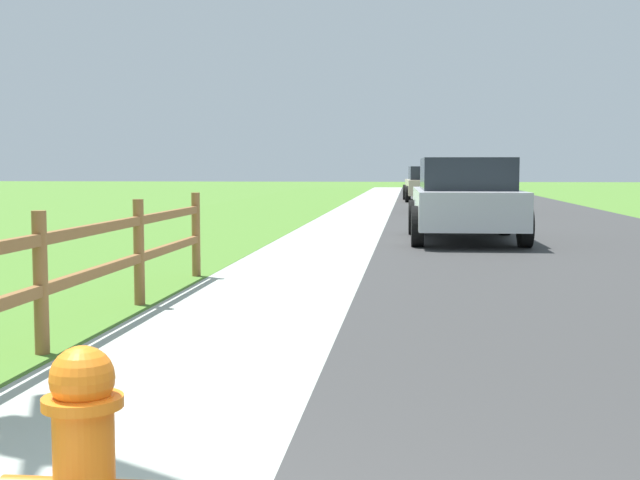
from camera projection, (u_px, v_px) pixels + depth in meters
ground_plane at (391, 213)px, 26.61m from camera, size 120.00×120.00×0.00m
road_asphalt at (498, 210)px, 28.22m from camera, size 7.00×66.00×0.01m
curb_concrete at (304, 209)px, 28.91m from camera, size 6.00×66.00×0.01m
grass_verge at (260, 209)px, 29.06m from camera, size 5.00×66.00×0.00m
rail_fence at (40, 272)px, 6.39m from camera, size 0.11×9.46×1.10m
parked_suv_silver at (465, 199)px, 16.49m from camera, size 2.19×4.58×1.60m
parked_car_black at (458, 188)px, 27.14m from camera, size 2.04×4.31×1.56m
parked_car_beige at (429, 183)px, 36.31m from camera, size 2.30×4.91×1.48m
parked_car_blue at (438, 180)px, 46.94m from camera, size 2.19×4.97×1.45m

